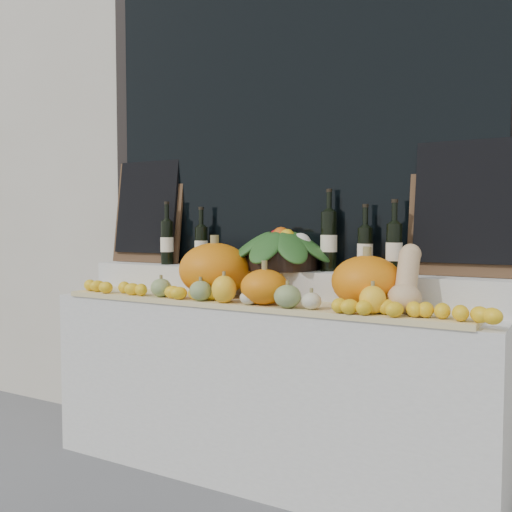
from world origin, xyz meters
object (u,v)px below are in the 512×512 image
butternut_squash (406,283)px  wine_bottle_tall (329,240)px  pumpkin_left (215,270)px  produce_bowl (281,249)px  pumpkin_right (367,282)px

butternut_squash → wine_bottle_tall: wine_bottle_tall is taller
pumpkin_left → produce_bowl: size_ratio=0.63×
pumpkin_right → produce_bowl: produce_bowl is taller
butternut_squash → produce_bowl: bearing=160.8°
pumpkin_left → pumpkin_right: (0.80, 0.01, -0.02)m
pumpkin_right → butternut_squash: 0.20m
wine_bottle_tall → butternut_squash: bearing=-32.0°
pumpkin_right → wine_bottle_tall: (-0.28, 0.24, 0.17)m
butternut_squash → produce_bowl: size_ratio=0.50×
produce_bowl → wine_bottle_tall: 0.26m
produce_bowl → butternut_squash: bearing=-19.2°
pumpkin_right → butternut_squash: butternut_squash is taller
pumpkin_left → produce_bowl: bearing=35.9°
pumpkin_right → wine_bottle_tall: 0.40m
pumpkin_left → butternut_squash: 1.00m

